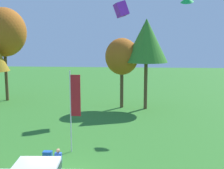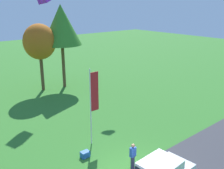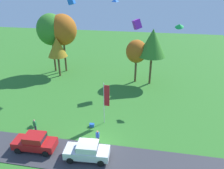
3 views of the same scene
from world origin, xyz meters
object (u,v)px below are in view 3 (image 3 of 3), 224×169
(person_beside_suv, at_px, (35,126))
(kite_delta_mid_center, at_px, (179,26))
(tree_lone_near, at_px, (63,30))
(kite_box_over_trees, at_px, (71,0))
(tree_center_back, at_px, (57,47))
(tree_right_of_center, at_px, (153,43))
(car_sedan_by_flagpole, at_px, (87,151))
(tree_left_of_center, at_px, (51,30))
(cooler_box, at_px, (92,125))
(kite_box_high_left, at_px, (137,24))
(tree_far_right, at_px, (136,52))
(flag_banner, at_px, (106,98))
(person_watching_sky, at_px, (98,137))
(kite_diamond_low_drifter, at_px, (115,0))
(car_sedan_mid_row, at_px, (35,142))

(person_beside_suv, distance_m, kite_delta_mid_center, 22.22)
(tree_lone_near, distance_m, kite_box_over_trees, 8.87)
(tree_center_back, distance_m, kite_box_over_trees, 9.66)
(kite_delta_mid_center, bearing_deg, tree_right_of_center, 126.77)
(tree_lone_near, bearing_deg, car_sedan_by_flagpole, -64.21)
(tree_right_of_center, distance_m, kite_box_over_trees, 14.08)
(kite_delta_mid_center, bearing_deg, tree_left_of_center, 161.96)
(person_beside_suv, xyz_separation_m, cooler_box, (6.19, 2.19, -0.68))
(person_beside_suv, relative_size, kite_box_high_left, 1.25)
(tree_far_right, xyz_separation_m, kite_box_over_trees, (-9.74, -2.91, 8.12))
(kite_box_over_trees, bearing_deg, kite_delta_mid_center, -7.02)
(tree_center_back, distance_m, tree_lone_near, 3.65)
(tree_lone_near, relative_size, flag_banner, 1.99)
(kite_delta_mid_center, bearing_deg, tree_lone_near, 159.16)
(tree_right_of_center, bearing_deg, person_watching_sky, -107.01)
(person_beside_suv, height_order, kite_diamond_low_drifter, kite_diamond_low_drifter)
(car_sedan_mid_row, bearing_deg, cooler_box, 46.41)
(car_sedan_by_flagpole, bearing_deg, cooler_box, 100.58)
(car_sedan_mid_row, bearing_deg, kite_diamond_low_drifter, 66.07)
(tree_far_right, xyz_separation_m, kite_box_high_left, (-0.01, -1.66, 4.76))
(kite_box_high_left, bearing_deg, person_watching_sky, -99.48)
(car_sedan_mid_row, height_order, person_beside_suv, car_sedan_mid_row)
(kite_box_over_trees, bearing_deg, tree_left_of_center, 140.05)
(tree_left_of_center, height_order, tree_lone_near, tree_left_of_center)
(car_sedan_mid_row, xyz_separation_m, person_watching_sky, (6.17, 2.06, -0.16))
(kite_diamond_low_drifter, bearing_deg, kite_delta_mid_center, 5.55)
(tree_right_of_center, relative_size, kite_delta_mid_center, 8.32)
(tree_center_back, bearing_deg, kite_box_high_left, -6.97)
(person_watching_sky, distance_m, kite_box_high_left, 18.37)
(tree_center_back, distance_m, kite_box_high_left, 14.96)
(kite_diamond_low_drifter, distance_m, kite_delta_mid_center, 9.14)
(flag_banner, bearing_deg, tree_far_right, 79.22)
(tree_center_back, height_order, kite_delta_mid_center, kite_delta_mid_center)
(car_sedan_by_flagpole, height_order, cooler_box, car_sedan_by_flagpole)
(person_watching_sky, distance_m, tree_lone_near, 23.97)
(car_sedan_by_flagpole, distance_m, tree_center_back, 23.00)
(flag_banner, height_order, cooler_box, flag_banner)
(car_sedan_by_flagpole, height_order, tree_left_of_center, tree_left_of_center)
(car_sedan_by_flagpole, relative_size, kite_box_high_left, 3.30)
(tree_center_back, relative_size, kite_diamond_low_drifter, 7.65)
(person_beside_suv, bearing_deg, kite_box_high_left, 55.47)
(person_watching_sky, xyz_separation_m, cooler_box, (-1.45, 2.90, -0.68))
(car_sedan_by_flagpole, xyz_separation_m, tree_far_right, (3.09, 19.62, 4.42))
(person_watching_sky, height_order, cooler_box, person_watching_sky)
(person_beside_suv, height_order, tree_center_back, tree_center_back)
(tree_lone_near, distance_m, kite_diamond_low_drifter, 15.06)
(car_sedan_mid_row, distance_m, kite_box_over_trees, 20.67)
(tree_left_of_center, xyz_separation_m, tree_lone_near, (2.05, 0.42, -0.06))
(tree_far_right, distance_m, kite_delta_mid_center, 9.23)
(person_watching_sky, xyz_separation_m, tree_center_back, (-11.49, 17.32, 4.62))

